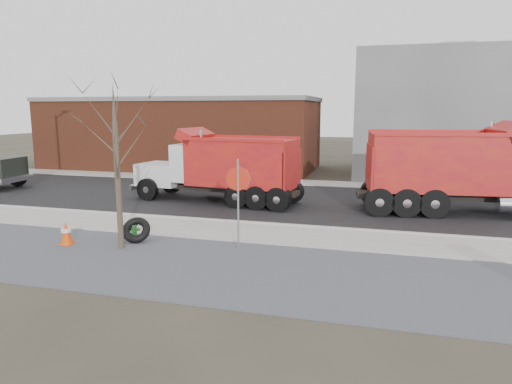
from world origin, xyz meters
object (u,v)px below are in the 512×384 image
(dump_truck_red_b, at_px, (222,166))
(dump_truck_red_a, at_px, (467,168))
(fire_hydrant, at_px, (134,231))
(truck_tire, at_px, (136,230))
(stop_sign, at_px, (238,189))

(dump_truck_red_b, bearing_deg, dump_truck_red_a, -170.55)
(fire_hydrant, distance_m, truck_tire, 0.27)
(dump_truck_red_b, bearing_deg, fire_hydrant, 90.91)
(fire_hydrant, distance_m, dump_truck_red_b, 7.10)
(fire_hydrant, height_order, truck_tire, truck_tire)
(stop_sign, bearing_deg, dump_truck_red_b, 112.87)
(dump_truck_red_a, bearing_deg, truck_tire, -153.31)
(fire_hydrant, xyz_separation_m, dump_truck_red_a, (11.51, 7.38, 1.62))
(truck_tire, height_order, dump_truck_red_b, dump_truck_red_b)
(truck_tire, relative_size, dump_truck_red_a, 0.11)
(fire_hydrant, relative_size, truck_tire, 0.66)
(dump_truck_red_a, height_order, dump_truck_red_b, dump_truck_red_a)
(fire_hydrant, bearing_deg, stop_sign, -18.25)
(dump_truck_red_a, distance_m, dump_truck_red_b, 10.79)
(truck_tire, height_order, stop_sign, stop_sign)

